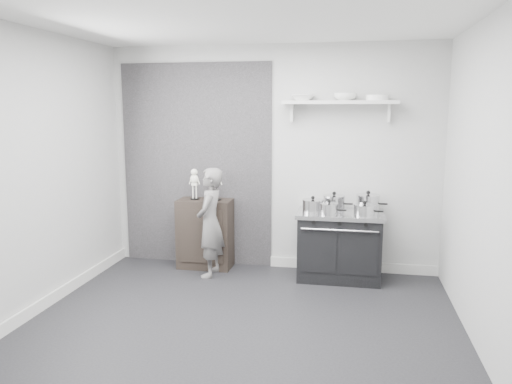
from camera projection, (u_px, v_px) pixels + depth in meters
ground at (240, 326)px, 4.53m from camera, size 4.00×4.00×0.00m
room_shell at (233, 144)px, 4.41m from camera, size 4.02×3.62×2.71m
wall_shelf at (340, 103)px, 5.67m from camera, size 1.30×0.26×0.24m
stove at (339, 245)px, 5.73m from camera, size 0.98×0.61×0.79m
side_cabinet at (206, 233)px, 6.16m from camera, size 0.65×0.38×0.85m
child at (210, 223)px, 5.80m from camera, size 0.32×0.48×1.28m
pot_front_left at (313, 206)px, 5.64m from camera, size 0.33×0.24×0.19m
pot_back_left at (334, 203)px, 5.76m from camera, size 0.34×0.26×0.22m
pot_back_right at (368, 203)px, 5.72m from camera, size 0.35×0.27×0.24m
pot_front_right at (364, 210)px, 5.46m from camera, size 0.32×0.24×0.17m
pot_front_center at (329, 209)px, 5.51m from camera, size 0.30×0.21×0.17m
skeleton_full at (194, 182)px, 6.08m from camera, size 0.12×0.08×0.43m
skeleton_torso at (217, 182)px, 6.03m from camera, size 0.12×0.08×0.43m
bowl_large at (303, 98)px, 5.73m from camera, size 0.27×0.27×0.07m
bowl_small at (345, 97)px, 5.64m from camera, size 0.26×0.26×0.08m
plate_stack at (377, 98)px, 5.57m from camera, size 0.25×0.25×0.06m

